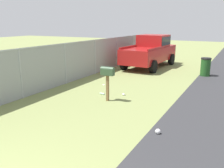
{
  "coord_description": "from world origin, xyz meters",
  "views": [
    {
      "loc": [
        -1.2,
        -3.32,
        2.88
      ],
      "look_at": [
        5.05,
        0.01,
        1.1
      ],
      "focal_mm": 39.26,
      "sensor_mm": 36.0,
      "label": 1
    }
  ],
  "objects": [
    {
      "name": "mailbox",
      "position": [
        6.54,
        1.0,
        1.05
      ],
      "size": [
        0.22,
        0.52,
        1.31
      ],
      "rotation": [
        0.0,
        0.0,
        0.03
      ],
      "color": "brown",
      "rests_on": "ground"
    },
    {
      "name": "pickup_truck",
      "position": [
        14.33,
        2.06,
        1.1
      ],
      "size": [
        5.22,
        2.4,
        2.09
      ],
      "rotation": [
        0.0,
        0.0,
        -0.05
      ],
      "color": "maroon",
      "rests_on": "ground"
    },
    {
      "name": "trash_bin",
      "position": [
        12.99,
        -1.61,
        0.51
      ],
      "size": [
        0.55,
        0.55,
        1.01
      ],
      "color": "#1E4C1E",
      "rests_on": "ground"
    },
    {
      "name": "fence_section",
      "position": [
        9.29,
        4.09,
        1.05
      ],
      "size": [
        18.9,
        0.07,
        1.95
      ],
      "color": "#9EA3A8",
      "rests_on": "ground"
    },
    {
      "name": "litter_wrapper_midfield_a",
      "position": [
        8.59,
        2.36,
        0.0
      ],
      "size": [
        0.12,
        0.09,
        0.01
      ],
      "primitive_type": "cube",
      "rotation": [
        0.0,
        0.0,
        3.2
      ],
      "color": "silver",
      "rests_on": "ground"
    },
    {
      "name": "litter_cup_near_hydrant",
      "position": [
        7.44,
        0.75,
        0.04
      ],
      "size": [
        0.1,
        0.12,
        0.08
      ],
      "primitive_type": "cylinder",
      "rotation": [
        0.0,
        1.57,
        4.43
      ],
      "color": "white",
      "rests_on": "ground"
    },
    {
      "name": "litter_bag_far_scatter",
      "position": [
        4.67,
        -1.57,
        0.07
      ],
      "size": [
        0.14,
        0.14,
        0.14
      ],
      "primitive_type": "sphere",
      "color": "silver",
      "rests_on": "ground"
    },
    {
      "name": "litter_bottle_by_mailbox",
      "position": [
        7.15,
        1.59,
        0.04
      ],
      "size": [
        0.1,
        0.23,
        0.07
      ],
      "primitive_type": "cylinder",
      "rotation": [
        0.0,
        1.57,
        1.45
      ],
      "color": "#B2D8BF",
      "rests_on": "ground"
    }
  ]
}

